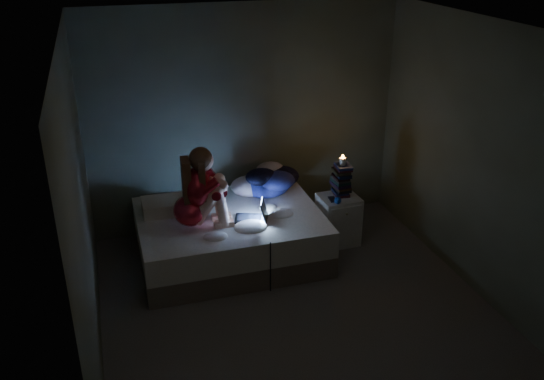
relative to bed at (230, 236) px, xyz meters
name	(u,v)px	position (x,y,z in m)	size (l,w,h in m)	color
floor	(297,310)	(0.39, -1.10, -0.27)	(3.60, 3.80, 0.02)	#423F3E
ceiling	(304,28)	(0.39, -1.10, 2.35)	(3.60, 3.80, 0.02)	silver
wall_back	(245,119)	(0.39, 0.81, 1.04)	(3.60, 0.02, 2.60)	#424835
wall_front	(411,314)	(0.39, -3.01, 1.04)	(3.60, 0.02, 2.60)	#424835
wall_left	(80,212)	(-1.42, -1.10, 1.04)	(0.02, 3.80, 2.60)	#424835
wall_right	(481,162)	(2.20, -1.10, 1.04)	(0.02, 3.80, 2.60)	#424835
bed	(230,236)	(0.00, 0.00, 0.00)	(1.92, 1.44, 0.53)	beige
pillow	(166,206)	(-0.64, 0.26, 0.34)	(0.49, 0.35, 0.14)	white
woman	(189,189)	(-0.43, -0.15, 0.69)	(0.53, 0.34, 0.85)	maroon
laptop	(250,210)	(0.18, -0.18, 0.38)	(0.33, 0.24, 0.24)	black
clothes_pile	(266,180)	(0.52, 0.39, 0.44)	(0.59, 0.47, 0.35)	navy
nightstand	(338,220)	(1.25, -0.01, 0.02)	(0.43, 0.38, 0.57)	silver
book_stack	(341,181)	(1.29, 0.03, 0.47)	(0.19, 0.25, 0.33)	black
candle	(342,164)	(1.29, 0.03, 0.68)	(0.07, 0.07, 0.08)	beige
phone	(332,199)	(1.15, -0.06, 0.31)	(0.07, 0.14, 0.01)	black
blue_orb	(337,200)	(1.16, -0.17, 0.34)	(0.08, 0.08, 0.08)	#123B98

